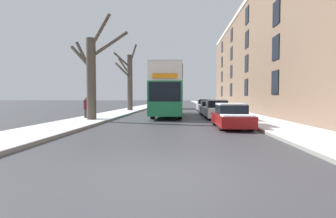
{
  "coord_description": "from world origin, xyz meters",
  "views": [
    {
      "loc": [
        0.67,
        -5.56,
        1.67
      ],
      "look_at": [
        -0.33,
        12.65,
        0.88
      ],
      "focal_mm": 28.0,
      "sensor_mm": 36.0,
      "label": 1
    }
  ],
  "objects": [
    {
      "name": "parked_car_0",
      "position": [
        3.38,
        9.12,
        0.63
      ],
      "size": [
        1.71,
        4.4,
        1.36
      ],
      "color": "maroon",
      "rests_on": "ground"
    },
    {
      "name": "bare_tree_left_1",
      "position": [
        -5.74,
        25.77,
        3.78
      ],
      "size": [
        2.89,
        3.1,
        7.94
      ],
      "color": "#4C4238",
      "rests_on": "ground"
    },
    {
      "name": "ground_plane",
      "position": [
        0.0,
        0.0,
        0.0
      ],
      "size": [
        320.0,
        320.0,
        0.0
      ],
      "primitive_type": "plane",
      "color": "#424247"
    },
    {
      "name": "bare_tree_left_0",
      "position": [
        -5.61,
        12.35,
        3.31
      ],
      "size": [
        4.39,
        1.56,
        7.29
      ],
      "color": "#4C4238",
      "rests_on": "ground"
    },
    {
      "name": "sidewalk_right",
      "position": [
        5.98,
        53.0,
        0.08
      ],
      "size": [
        3.04,
        130.0,
        0.16
      ],
      "color": "gray",
      "rests_on": "ground"
    },
    {
      "name": "sidewalk_left",
      "position": [
        -5.98,
        53.0,
        0.08
      ],
      "size": [
        3.04,
        130.0,
        0.16
      ],
      "color": "gray",
      "rests_on": "ground"
    },
    {
      "name": "parked_car_2",
      "position": [
        3.38,
        20.63,
        0.63
      ],
      "size": [
        1.86,
        4.25,
        1.36
      ],
      "color": "#9EA3AD",
      "rests_on": "ground"
    },
    {
      "name": "oncoming_van",
      "position": [
        -1.07,
        33.83,
        1.29
      ],
      "size": [
        2.0,
        5.19,
        2.38
      ],
      "color": "#333842",
      "rests_on": "ground"
    },
    {
      "name": "parked_car_1",
      "position": [
        3.38,
        15.38,
        0.69
      ],
      "size": [
        1.74,
        4.24,
        1.5
      ],
      "color": "silver",
      "rests_on": "ground"
    },
    {
      "name": "pedestrian_left_sidewalk",
      "position": [
        -6.47,
        13.47,
        0.94
      ],
      "size": [
        0.37,
        0.37,
        1.71
      ],
      "rotation": [
        0.0,
        0.0,
        5.96
      ],
      "color": "#4C4742",
      "rests_on": "ground"
    },
    {
      "name": "parked_car_3",
      "position": [
        3.38,
        26.96,
        0.69
      ],
      "size": [
        1.76,
        4.42,
        1.52
      ],
      "color": "#9EA3AD",
      "rests_on": "ground"
    },
    {
      "name": "double_decker_bus",
      "position": [
        -0.57,
        17.68,
        2.44
      ],
      "size": [
        2.51,
        10.1,
        4.32
      ],
      "color": "#1E7A47",
      "rests_on": "ground"
    },
    {
      "name": "terrace_facade_right",
      "position": [
        12.0,
        22.85,
        6.32
      ],
      "size": [
        9.1,
        49.6,
        12.63
      ],
      "color": "#7A604C",
      "rests_on": "ground"
    }
  ]
}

